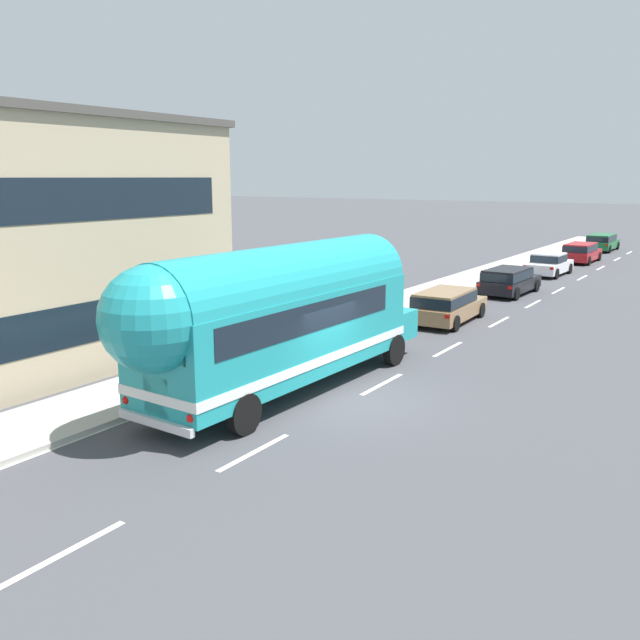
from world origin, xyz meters
The scene contains 9 objects.
ground_plane centered at (0.00, 0.00, 0.00)m, with size 300.00×300.00×0.00m, color #424247.
lane_markings centered at (-2.71, 12.70, 0.00)m, with size 3.98×80.00×0.01m.
sidewalk_slab centered at (-5.24, 10.00, 0.07)m, with size 2.76×90.00×0.15m, color #ADA89E.
painted_bus centered at (-1.95, -0.77, 2.30)m, with size 2.82×11.79×4.12m.
car_lead centered at (-1.81, 10.67, 0.79)m, with size 2.12×4.65×1.37m.
car_second centered at (-1.83, 18.75, 0.79)m, with size 2.07×4.58×1.37m.
car_third centered at (-2.00, 26.97, 0.73)m, with size 2.05×4.36×1.37m.
car_fourth centered at (-1.82, 34.57, 0.79)m, with size 1.97×4.69×1.37m.
car_fifth centered at (-2.15, 43.48, 0.79)m, with size 1.99×4.83×1.37m.
Camera 1 is at (8.79, -14.87, 5.91)m, focal length 37.64 mm.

